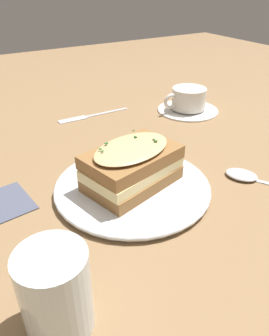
{
  "coord_description": "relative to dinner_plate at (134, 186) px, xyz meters",
  "views": [
    {
      "loc": [
        0.23,
        0.35,
        0.31
      ],
      "look_at": [
        -0.0,
        -0.03,
        0.04
      ],
      "focal_mm": 35.0,
      "sensor_mm": 36.0,
      "label": 1
    }
  ],
  "objects": [
    {
      "name": "ground_plane",
      "position": [
        0.0,
        0.03,
        -0.01
      ],
      "size": [
        2.4,
        2.4,
        0.0
      ],
      "primitive_type": "plane",
      "color": "olive"
    },
    {
      "name": "dinner_plate",
      "position": [
        0.0,
        0.0,
        0.0
      ],
      "size": [
        0.26,
        0.26,
        0.01
      ],
      "color": "white",
      "rests_on": "ground_plane"
    },
    {
      "name": "sandwich",
      "position": [
        0.0,
        -0.0,
        0.04
      ],
      "size": [
        0.17,
        0.13,
        0.07
      ],
      "rotation": [
        0.0,
        0.0,
        0.26
      ],
      "color": "olive",
      "rests_on": "dinner_plate"
    },
    {
      "name": "teacup_with_saucer",
      "position": [
        -0.3,
        -0.23,
        0.02
      ],
      "size": [
        0.16,
        0.16,
        0.06
      ],
      "rotation": [
        0.0,
        0.0,
        6.2
      ],
      "color": "white",
      "rests_on": "ground_plane"
    },
    {
      "name": "water_glass",
      "position": [
        0.19,
        0.17,
        0.04
      ],
      "size": [
        0.07,
        0.07,
        0.1
      ],
      "primitive_type": "cylinder",
      "color": "silver",
      "rests_on": "ground_plane"
    },
    {
      "name": "fork",
      "position": [
        -0.06,
        -0.33,
        -0.01
      ],
      "size": [
        0.19,
        0.02,
        0.0
      ],
      "rotation": [
        0.0,
        0.0,
        4.7
      ],
      "color": "silver",
      "rests_on": "ground_plane"
    },
    {
      "name": "spoon",
      "position": [
        -0.19,
        0.07,
        -0.0
      ],
      "size": [
        0.1,
        0.15,
        0.01
      ],
      "rotation": [
        0.0,
        0.0,
        3.67
      ],
      "color": "silver",
      "rests_on": "ground_plane"
    }
  ]
}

